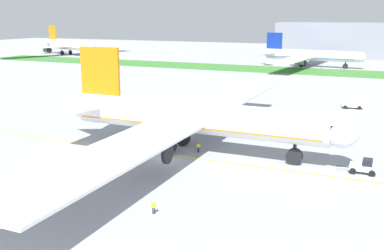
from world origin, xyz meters
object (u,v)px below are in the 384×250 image
Objects in this scene: ground_crew_wingwalker_port at (154,206)px; airliner_foreground at (191,118)px; pushback_tug at (364,167)px; parked_airliner_far_centre at (309,55)px; ground_crew_marshaller_front at (198,146)px; parked_airliner_far_left at (68,45)px; service_truck_baggage_loader at (353,102)px.

airliner_foreground is at bearing 104.29° from ground_crew_wingwalker_port.
pushback_tug is 140.24m from parked_airliner_far_centre.
ground_crew_marshaller_front reaches higher than ground_crew_wingwalker_port.
ground_crew_marshaller_front is (1.44, -0.19, -4.57)m from airliner_foreground.
parked_airliner_far_centre is at bearing -2.58° from parked_airliner_far_left.
parked_airliner_far_left reaches higher than service_truck_baggage_loader.
parked_airliner_far_left is at bearing 149.29° from service_truck_baggage_loader.
parked_airliner_far_left reaches higher than ground_crew_wingwalker_port.
airliner_foreground is 16.07× the size of service_truck_baggage_loader.
service_truck_baggage_loader is at bearing -30.71° from parked_airliner_far_left.
ground_crew_marshaller_front is at bearing 101.10° from ground_crew_wingwalker_port.
pushback_tug is at bearing -83.29° from service_truck_baggage_loader.
pushback_tug is at bearing -76.97° from parked_airliner_far_centre.
service_truck_baggage_loader is at bearing 96.71° from pushback_tug.
ground_crew_marshaller_front is 0.33× the size of service_truck_baggage_loader.
ground_crew_wingwalker_port is 161.03m from parked_airliner_far_centre.
parked_airliner_far_left is (-138.44, 142.68, -0.14)m from airliner_foreground.
parked_airliner_far_centre is (-31.61, 136.57, 3.89)m from pushback_tug.
ground_crew_marshaller_front is at bearing -45.60° from parked_airliner_far_left.
airliner_foreground reaches higher than ground_crew_marshaller_front.
pushback_tug is 0.07× the size of parked_airliner_far_left.
parked_airliner_far_centre reaches higher than pushback_tug.
ground_crew_wingwalker_port is (-20.61, -24.04, -0.00)m from pushback_tug.
parked_airliner_far_left is (-159.54, 94.77, 3.99)m from service_truck_baggage_loader.
parked_airliner_far_left is (-139.88, 142.87, 4.43)m from ground_crew_marshaller_front.
parked_airliner_far_centre is (-4.89, 136.66, -0.74)m from airliner_foreground.
parked_airliner_far_centre is (-25.99, 88.75, 3.39)m from service_truck_baggage_loader.
airliner_foreground reaches higher than pushback_tug.
pushback_tug is 3.25× the size of ground_crew_marshaller_front.
parked_airliner_far_left reaches higher than ground_crew_marshaller_front.
airliner_foreground is 1.05× the size of parked_airliner_far_left.
service_truck_baggage_loader is 92.54m from parked_airliner_far_centre.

